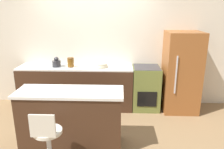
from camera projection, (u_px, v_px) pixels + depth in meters
The scene contains 10 objects.
ground_plane at pixel (92, 113), 4.53m from camera, with size 14.00×14.00×0.00m, color #8E704C.
wall_back at pixel (94, 46), 4.76m from camera, with size 8.00×0.06×2.60m.
back_counter at pixel (77, 87), 4.71m from camera, with size 2.40×0.58×0.92m.
kitchen_island at pixel (71, 118), 3.35m from camera, with size 1.59×0.55×0.91m.
oven_range at pixel (146, 88), 4.65m from camera, with size 0.56×0.59×0.92m.
refrigerator at pixel (181, 72), 4.48m from camera, with size 0.69×0.70×1.65m.
stool_chair at pixel (48, 143), 2.77m from camera, with size 0.36×0.36×0.90m.
kettle at pixel (57, 63), 4.52m from camera, with size 0.18×0.18×0.21m.
mixing_bowl at pixel (102, 65), 4.50m from camera, with size 0.24×0.24×0.08m.
canister_jar at pixel (71, 62), 4.51m from camera, with size 0.14×0.14×0.19m.
Camera 1 is at (0.58, -4.09, 2.06)m, focal length 35.00 mm.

